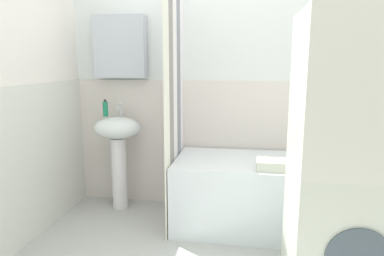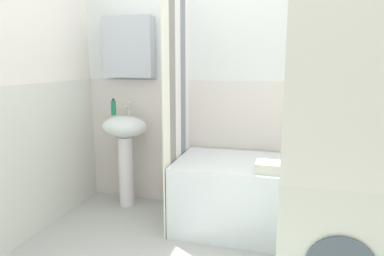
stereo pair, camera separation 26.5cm
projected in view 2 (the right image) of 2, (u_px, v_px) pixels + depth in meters
wall_back_tiled at (238, 87)px, 3.11m from camera, size 3.60×0.18×2.40m
wall_left_tiled at (24, 95)px, 2.62m from camera, size 0.07×1.81×2.40m
sink at (125, 141)px, 3.24m from camera, size 0.44×0.34×0.87m
faucet at (128, 108)px, 3.26m from camera, size 0.03×0.12×0.12m
soap_dispenser at (114, 108)px, 3.24m from camera, size 0.05×0.05×0.16m
bathtub at (266, 197)px, 2.80m from camera, size 1.46×0.73×0.57m
shower_curtain at (178, 107)px, 2.86m from camera, size 0.01×0.73×2.00m
lotion_bottle at (347, 147)px, 2.86m from camera, size 0.05×0.05×0.21m
conditioner_bottle at (334, 146)px, 2.87m from camera, size 0.04×0.04×0.22m
body_wash_bottle at (315, 149)px, 2.91m from camera, size 0.05×0.05×0.15m
shampoo_bottle at (310, 147)px, 2.93m from camera, size 0.05×0.05×0.18m
towel_folded at (275, 167)px, 2.51m from camera, size 0.28×0.19×0.08m
washer_dryer_stack at (337, 170)px, 1.78m from camera, size 0.57×0.62×1.63m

